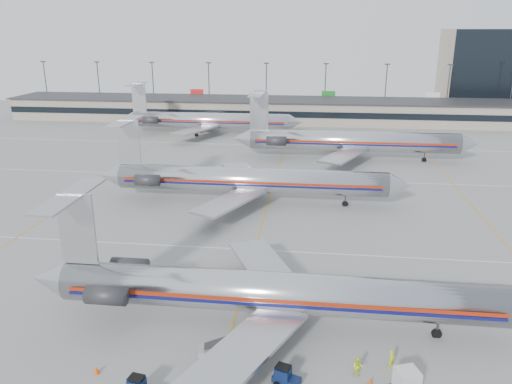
# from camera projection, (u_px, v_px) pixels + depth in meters

# --- Properties ---
(ground) EXTENTS (260.00, 260.00, 0.00)m
(ground) POSITION_uv_depth(u_px,v_px,m) (242.00, 292.00, 49.32)
(ground) COLOR gray
(ground) RESTS_ON ground
(apron_markings) EXTENTS (160.00, 0.15, 0.02)m
(apron_markings) POSITION_uv_depth(u_px,v_px,m) (255.00, 250.00, 58.76)
(apron_markings) COLOR silver
(apron_markings) RESTS_ON ground
(terminal) EXTENTS (162.00, 17.00, 6.25)m
(terminal) POSITION_uv_depth(u_px,v_px,m) (293.00, 110.00, 140.84)
(terminal) COLOR gray
(terminal) RESTS_ON ground
(light_mast_row) EXTENTS (163.60, 0.40, 15.28)m
(light_mast_row) POSITION_uv_depth(u_px,v_px,m) (296.00, 85.00, 152.41)
(light_mast_row) COLOR #38383D
(light_mast_row) RESTS_ON ground
(distant_building) EXTENTS (30.00, 20.00, 25.00)m
(distant_building) POSITION_uv_depth(u_px,v_px,m) (492.00, 70.00, 159.22)
(distant_building) COLOR tan
(distant_building) RESTS_ON ground
(jet_foreground) EXTENTS (44.49, 26.20, 11.65)m
(jet_foreground) POSITION_uv_depth(u_px,v_px,m) (268.00, 291.00, 42.63)
(jet_foreground) COLOR silver
(jet_foreground) RESTS_ON ground
(jet_second_row) EXTENTS (46.58, 27.43, 12.19)m
(jet_second_row) POSITION_uv_depth(u_px,v_px,m) (245.00, 180.00, 73.98)
(jet_second_row) COLOR silver
(jet_second_row) RESTS_ON ground
(jet_third_row) EXTENTS (48.02, 29.54, 13.13)m
(jet_third_row) POSITION_uv_depth(u_px,v_px,m) (348.00, 141.00, 98.66)
(jet_third_row) COLOR silver
(jet_third_row) RESTS_ON ground
(jet_back_row) EXTENTS (45.51, 27.99, 12.44)m
(jet_back_row) POSITION_uv_depth(u_px,v_px,m) (206.00, 120.00, 122.52)
(jet_back_row) COLOR silver
(jet_back_row) RESTS_ON ground
(tug_center) EXTENTS (2.20, 1.61, 1.62)m
(tug_center) POSITION_uv_depth(u_px,v_px,m) (285.00, 377.00, 36.15)
(tug_center) COLOR #0A1638
(tug_center) RESTS_ON ground
(cart_inner) EXTENTS (2.00, 1.54, 1.03)m
(cart_inner) POSITION_uv_depth(u_px,v_px,m) (225.00, 384.00, 35.70)
(cart_inner) COLOR #0A1638
(cart_inner) RESTS_ON ground
(uld_container) EXTENTS (2.26, 2.07, 1.95)m
(uld_container) POSITION_uv_depth(u_px,v_px,m) (407.00, 382.00, 35.23)
(uld_container) COLOR #2D2D30
(uld_container) RESTS_ON ground
(belt_loader) EXTENTS (4.10, 1.83, 2.11)m
(belt_loader) POSITION_uv_depth(u_px,v_px,m) (220.00, 349.00, 39.51)
(belt_loader) COLOR gray
(belt_loader) RESTS_ON ground
(ramp_worker_near) EXTENTS (0.65, 0.66, 1.53)m
(ramp_worker_near) POSITION_uv_depth(u_px,v_px,m) (392.00, 359.00, 37.99)
(ramp_worker_near) COLOR #BBDA14
(ramp_worker_near) RESTS_ON ground
(ramp_worker_far) EXTENTS (0.78, 0.62, 1.59)m
(ramp_worker_far) POSITION_uv_depth(u_px,v_px,m) (358.00, 367.00, 37.08)
(ramp_worker_far) COLOR #CFF016
(ramp_worker_far) RESTS_ON ground
(cone_right) EXTENTS (0.49, 0.49, 0.64)m
(cone_right) POSITION_uv_depth(u_px,v_px,m) (370.00, 382.00, 36.18)
(cone_right) COLOR #EA4807
(cone_right) RESTS_ON ground
(cone_left) EXTENTS (0.52, 0.52, 0.63)m
(cone_left) POSITION_uv_depth(u_px,v_px,m) (96.00, 370.00, 37.50)
(cone_left) COLOR #EA4807
(cone_left) RESTS_ON ground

